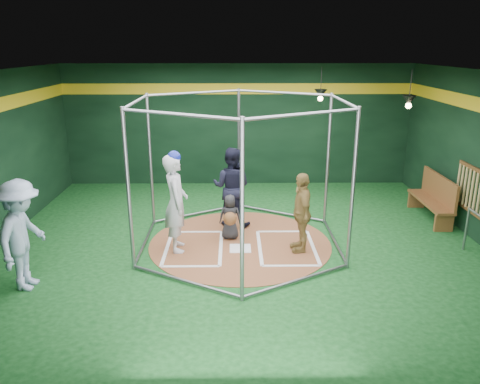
{
  "coord_description": "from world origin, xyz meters",
  "views": [
    {
      "loc": [
        -0.12,
        -9.06,
        3.98
      ],
      "look_at": [
        0.0,
        0.1,
        1.1
      ],
      "focal_mm": 35.0,
      "sensor_mm": 36.0,
      "label": 1
    }
  ],
  "objects_px": {
    "visitor_leopard": "(301,212)",
    "dugout_bench": "(434,197)",
    "umpire": "(231,187)",
    "batter_figure": "(176,202)"
  },
  "relations": [
    {
      "from": "umpire",
      "to": "visitor_leopard",
      "type": "bearing_deg",
      "value": 151.03
    },
    {
      "from": "batter_figure",
      "to": "umpire",
      "type": "distance_m",
      "value": 1.73
    },
    {
      "from": "dugout_bench",
      "to": "visitor_leopard",
      "type": "bearing_deg",
      "value": -152.49
    },
    {
      "from": "dugout_bench",
      "to": "batter_figure",
      "type": "bearing_deg",
      "value": -163.86
    },
    {
      "from": "visitor_leopard",
      "to": "umpire",
      "type": "bearing_deg",
      "value": -138.46
    },
    {
      "from": "visitor_leopard",
      "to": "dugout_bench",
      "type": "distance_m",
      "value": 3.87
    },
    {
      "from": "umpire",
      "to": "batter_figure",
      "type": "bearing_deg",
      "value": 67.35
    },
    {
      "from": "batter_figure",
      "to": "dugout_bench",
      "type": "height_order",
      "value": "batter_figure"
    },
    {
      "from": "batter_figure",
      "to": "visitor_leopard",
      "type": "bearing_deg",
      "value": -1.66
    },
    {
      "from": "visitor_leopard",
      "to": "umpire",
      "type": "distance_m",
      "value": 1.99
    }
  ]
}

